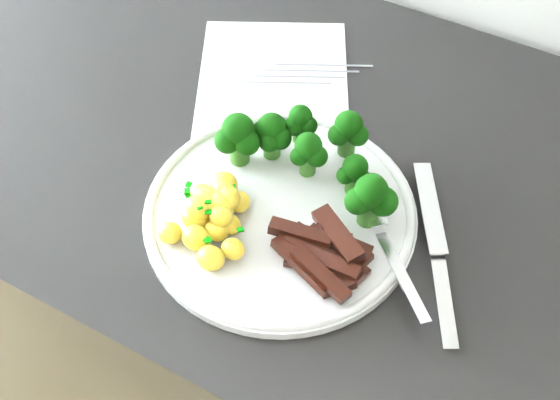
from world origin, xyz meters
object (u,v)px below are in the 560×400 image
recipe_paper (273,90)px  broccoli (309,151)px  beef_strips (324,253)px  plate (280,212)px  knife (439,272)px  potatoes (212,213)px  fork (393,256)px  counter (255,318)px

recipe_paper → broccoli: broccoli is taller
broccoli → beef_strips: broccoli is taller
broccoli → plate: bearing=-93.1°
plate → beef_strips: size_ratio=2.58×
plate → knife: (0.18, 0.01, 0.00)m
recipe_paper → potatoes: bearing=-77.4°
potatoes → knife: (0.24, 0.06, -0.02)m
broccoli → potatoes: 0.13m
plate → potatoes: potatoes is taller
potatoes → knife: bearing=14.2°
recipe_paper → potatoes: (0.05, -0.22, 0.03)m
potatoes → beef_strips: 0.13m
beef_strips → fork: bearing=26.8°
beef_strips → knife: beef_strips is taller
counter → knife: bearing=-16.6°
beef_strips → fork: (0.06, 0.03, -0.00)m
recipe_paper → beef_strips: 0.27m
broccoli → potatoes: size_ratio=1.85×
counter → plate: size_ratio=8.34×
recipe_paper → plate: (0.11, -0.17, 0.01)m
knife → beef_strips: bearing=-158.6°
counter → plate: bearing=-43.2°
potatoes → fork: potatoes is taller
fork → recipe_paper: bearing=143.8°
beef_strips → potatoes: bearing=-172.6°
plate → broccoli: (0.00, 0.06, 0.04)m
recipe_paper → broccoli: 0.17m
fork → knife: (0.05, 0.01, -0.01)m
counter → knife: knife is taller
recipe_paper → potatoes: 0.23m
recipe_paper → fork: size_ratio=2.42×
recipe_paper → fork: bearing=-36.2°
plate → recipe_paper: bearing=121.2°
recipe_paper → plate: 0.20m
recipe_paper → knife: 0.33m
recipe_paper → plate: size_ratio=1.10×
knife → counter: bearing=163.4°
counter → broccoli: size_ratio=11.58×
counter → fork: size_ratio=18.43×
broccoli → beef_strips: (0.07, -0.09, -0.03)m
potatoes → beef_strips: potatoes is taller
recipe_paper → plate: bearing=-58.8°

